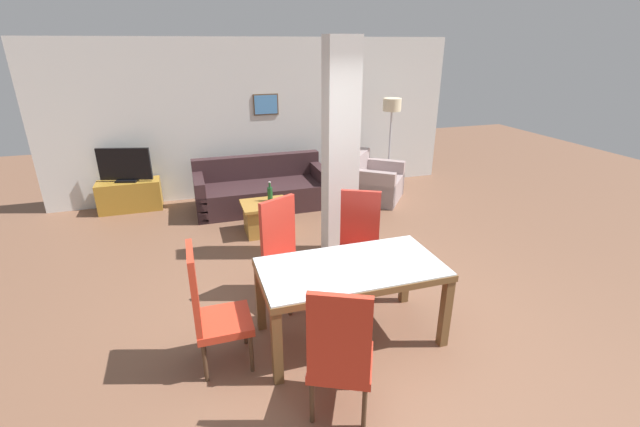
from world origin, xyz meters
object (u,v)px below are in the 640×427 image
object	(u,v)px
dining_table	(351,281)
coffee_table	(266,217)
dining_chair_near_left	(340,353)
dining_chair_far_left	(285,250)
armchair	(373,183)
floor_lamp	(392,114)
tv_screen	(125,165)
dining_chair_far_right	(359,241)
tv_stand	(130,196)
sofa	(262,191)
bottle	(270,194)
dining_chair_head_left	(210,308)

from	to	relation	value
dining_table	coffee_table	bearing A→B (deg)	96.50
dining_chair_near_left	dining_chair_far_left	world-z (taller)	same
armchair	floor_lamp	distance (m)	1.29
dining_table	floor_lamp	world-z (taller)	floor_lamp
dining_table	tv_screen	bearing A→B (deg)	118.40
floor_lamp	dining_chair_far_right	bearing A→B (deg)	-121.47
armchair	tv_screen	size ratio (longest dim) A/B	1.55
tv_stand	floor_lamp	size ratio (longest dim) A/B	0.58
tv_stand	dining_chair_far_left	bearing A→B (deg)	-61.06
sofa	armchair	size ratio (longest dim) A/B	1.72
dining_chair_near_left	tv_screen	bearing A→B (deg)	136.20
sofa	tv_screen	xyz separation A→B (m)	(-2.11, 0.50, 0.49)
dining_chair_far_left	sofa	world-z (taller)	dining_chair_far_left
bottle	coffee_table	bearing A→B (deg)	-142.94
dining_chair_near_left	dining_chair_head_left	world-z (taller)	same
dining_chair_far_right	floor_lamp	xyz separation A→B (m)	(1.86, 3.04, 0.85)
dining_chair_far_left	bottle	xyz separation A→B (m)	(0.21, 1.84, -0.00)
dining_table	dining_chair_near_left	world-z (taller)	dining_chair_near_left
dining_chair_head_left	sofa	bearing A→B (deg)	163.49
dining_chair_far_right	armchair	distance (m)	3.03
dining_chair_far_left	floor_lamp	size ratio (longest dim) A/B	0.66
dining_chair_far_right	floor_lamp	size ratio (longest dim) A/B	0.66
coffee_table	dining_table	bearing A→B (deg)	-83.50
coffee_table	dining_chair_far_left	bearing A→B (deg)	-93.79
dining_table	dining_chair_far_right	bearing A→B (deg)	62.93
dining_chair_head_left	tv_screen	size ratio (longest dim) A/B	1.37
dining_chair_head_left	sofa	world-z (taller)	dining_chair_head_left
sofa	floor_lamp	bearing A→B (deg)	-176.16
dining_table	dining_chair_near_left	distance (m)	0.94
sofa	coffee_table	xyz separation A→B (m)	(-0.14, -1.08, -0.05)
sofa	floor_lamp	world-z (taller)	floor_lamp
coffee_table	tv_screen	bearing A→B (deg)	141.20
dining_chair_far_right	floor_lamp	world-z (taller)	floor_lamp
coffee_table	tv_stand	bearing A→B (deg)	141.20
dining_chair_head_left	coffee_table	distance (m)	2.80
dining_chair_far_left	armchair	bearing A→B (deg)	-156.27
sofa	coffee_table	bearing A→B (deg)	82.48
armchair	bottle	xyz separation A→B (m)	(-2.01, -0.80, 0.29)
dining_chair_far_right	tv_screen	distance (m)	4.32
dining_chair_far_right	sofa	xyz separation A→B (m)	(-0.57, 2.88, -0.29)
dining_chair_near_left	coffee_table	size ratio (longest dim) A/B	1.69
tv_screen	dining_chair_near_left	bearing A→B (deg)	125.21
bottle	floor_lamp	distance (m)	2.87
armchair	dining_chair_head_left	bearing A→B (deg)	-2.77
dining_chair_far_left	bottle	size ratio (longest dim) A/B	3.82
dining_chair_far_left	tv_stand	bearing A→B (deg)	-87.22
dining_chair_far_left	bottle	bearing A→B (deg)	-122.74
dining_chair_near_left	floor_lamp	world-z (taller)	floor_lamp
dining_table	sofa	world-z (taller)	sofa
sofa	armchair	bearing A→B (deg)	173.97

